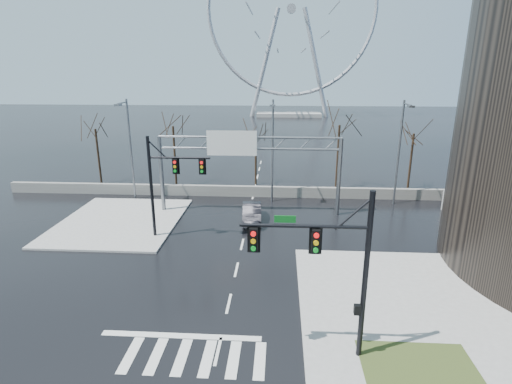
# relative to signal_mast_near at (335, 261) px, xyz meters

# --- Properties ---
(ground) EXTENTS (260.00, 260.00, 0.00)m
(ground) POSITION_rel_signal_mast_near_xyz_m (-5.14, 4.04, -4.87)
(ground) COLOR black
(ground) RESTS_ON ground
(sidewalk_right_ext) EXTENTS (12.00, 10.00, 0.15)m
(sidewalk_right_ext) POSITION_rel_signal_mast_near_xyz_m (4.86, 6.04, -4.80)
(sidewalk_right_ext) COLOR gray
(sidewalk_right_ext) RESTS_ON ground
(sidewalk_far) EXTENTS (10.00, 12.00, 0.15)m
(sidewalk_far) POSITION_rel_signal_mast_near_xyz_m (-16.14, 16.04, -4.80)
(sidewalk_far) COLOR gray
(sidewalk_far) RESTS_ON ground
(grass_strip) EXTENTS (5.00, 4.00, 0.02)m
(grass_strip) POSITION_rel_signal_mast_near_xyz_m (3.86, -0.96, -4.72)
(grass_strip) COLOR #37421B
(grass_strip) RESTS_ON sidewalk_near
(barrier_wall) EXTENTS (52.00, 0.50, 1.10)m
(barrier_wall) POSITION_rel_signal_mast_near_xyz_m (-5.14, 24.04, -4.32)
(barrier_wall) COLOR slate
(barrier_wall) RESTS_ON ground
(signal_mast_near) EXTENTS (5.52, 0.41, 8.00)m
(signal_mast_near) POSITION_rel_signal_mast_near_xyz_m (0.00, 0.00, 0.00)
(signal_mast_near) COLOR black
(signal_mast_near) RESTS_ON ground
(signal_mast_far) EXTENTS (4.72, 0.41, 8.00)m
(signal_mast_far) POSITION_rel_signal_mast_near_xyz_m (-11.01, 13.00, -0.04)
(signal_mast_far) COLOR black
(signal_mast_far) RESTS_ON ground
(sign_gantry) EXTENTS (16.36, 0.40, 7.60)m
(sign_gantry) POSITION_rel_signal_mast_near_xyz_m (-5.52, 19.00, 0.31)
(sign_gantry) COLOR slate
(sign_gantry) RESTS_ON ground
(streetlight_left) EXTENTS (0.50, 2.55, 10.00)m
(streetlight_left) POSITION_rel_signal_mast_near_xyz_m (-17.14, 22.20, 1.01)
(streetlight_left) COLOR slate
(streetlight_left) RESTS_ON ground
(streetlight_mid) EXTENTS (0.50, 2.55, 10.00)m
(streetlight_mid) POSITION_rel_signal_mast_near_xyz_m (-3.14, 22.20, 1.01)
(streetlight_mid) COLOR slate
(streetlight_mid) RESTS_ON ground
(streetlight_right) EXTENTS (0.50, 2.55, 10.00)m
(streetlight_right) POSITION_rel_signal_mast_near_xyz_m (8.86, 22.20, 1.01)
(streetlight_right) COLOR slate
(streetlight_right) RESTS_ON ground
(tree_far_left) EXTENTS (3.50, 3.50, 7.00)m
(tree_far_left) POSITION_rel_signal_mast_near_xyz_m (-23.14, 28.04, 0.70)
(tree_far_left) COLOR black
(tree_far_left) RESTS_ON ground
(tree_left) EXTENTS (3.75, 3.75, 7.50)m
(tree_left) POSITION_rel_signal_mast_near_xyz_m (-14.14, 27.54, 1.10)
(tree_left) COLOR black
(tree_left) RESTS_ON ground
(tree_center) EXTENTS (3.25, 3.25, 6.50)m
(tree_center) POSITION_rel_signal_mast_near_xyz_m (-5.14, 28.54, 0.30)
(tree_center) COLOR black
(tree_center) RESTS_ON ground
(tree_right) EXTENTS (3.90, 3.90, 7.80)m
(tree_right) POSITION_rel_signal_mast_near_xyz_m (3.86, 27.54, 1.34)
(tree_right) COLOR black
(tree_right) RESTS_ON ground
(tree_far_right) EXTENTS (3.40, 3.40, 6.80)m
(tree_far_right) POSITION_rel_signal_mast_near_xyz_m (11.86, 28.04, 0.54)
(tree_far_right) COLOR black
(tree_far_right) RESTS_ON ground
(ferris_wheel) EXTENTS (45.00, 6.00, 50.91)m
(ferris_wheel) POSITION_rel_signal_mast_near_xyz_m (-0.14, 99.04, 21.26)
(ferris_wheel) COLOR gray
(ferris_wheel) RESTS_ON ground
(car) EXTENTS (1.87, 4.65, 1.50)m
(car) POSITION_rel_signal_mast_near_xyz_m (-4.75, 16.96, -4.12)
(car) COLOR black
(car) RESTS_ON ground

